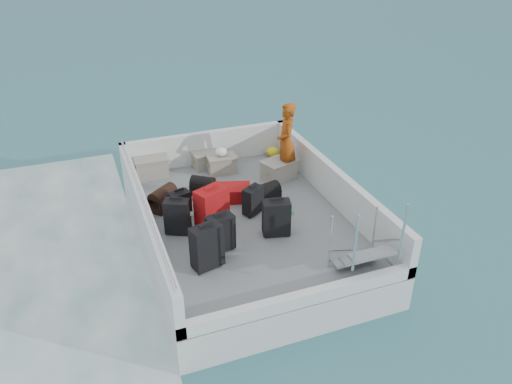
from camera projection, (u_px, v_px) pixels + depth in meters
ground at (245, 246)px, 9.18m from camera, size 160.00×160.00×0.00m
ferry_hull at (245, 232)px, 9.03m from camera, size 3.60×5.00×0.60m
deck at (244, 217)px, 8.88m from camera, size 3.30×4.70×0.02m
deck_fittings at (269, 204)px, 8.54m from camera, size 3.60×5.00×0.90m
suitcase_0 at (207, 247)px, 7.45m from camera, size 0.52×0.38×0.72m
suitcase_1 at (177, 217)px, 8.29m from camera, size 0.47×0.39×0.62m
suitcase_2 at (180, 205)px, 8.74m from camera, size 0.39×0.29×0.51m
suitcase_4 at (221, 233)px, 7.86m from camera, size 0.47×0.33×0.63m
suitcase_5 at (212, 208)px, 8.42m from camera, size 0.62×0.51×0.74m
suitcase_6 at (276, 218)px, 8.25m from camera, size 0.50×0.37×0.63m
suitcase_7 at (253, 201)px, 8.86m from camera, size 0.43×0.38×0.52m
suitcase_8 at (232, 193)px, 9.38m from camera, size 0.78×0.62×0.27m
duffel_0 at (163, 200)px, 9.07m from camera, size 0.60×0.57×0.32m
duffel_1 at (203, 189)px, 9.45m from camera, size 0.53×0.50×0.32m
duffel_2 at (268, 196)px, 9.23m from camera, size 0.48×0.40×0.32m
crate_0 at (152, 167)px, 10.20m from camera, size 0.66×0.47×0.39m
crate_1 at (206, 160)px, 10.57m from camera, size 0.55×0.40×0.32m
crate_2 at (222, 164)px, 10.36m from camera, size 0.58×0.42×0.34m
crate_3 at (279, 170)px, 10.07m from camera, size 0.75×0.62×0.38m
yellow_bag at (273, 152)px, 11.07m from camera, size 0.28×0.26×0.22m
white_bag at (221, 153)px, 10.24m from camera, size 0.24×0.24×0.18m
passenger at (286, 142)px, 9.85m from camera, size 0.51×0.66×1.58m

